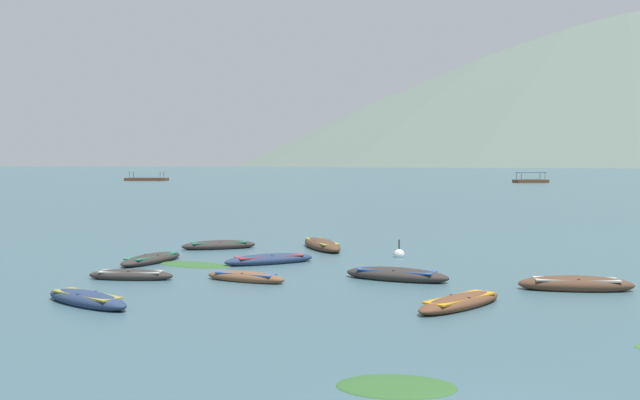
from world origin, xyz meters
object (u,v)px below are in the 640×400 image
Objects in this scene: rowboat_0 at (219,245)px; rowboat_4 at (87,299)px; rowboat_7 at (151,259)px; mooring_buoy at (399,255)px; rowboat_5 at (269,260)px; rowboat_9 at (246,277)px; rowboat_8 at (576,284)px; ferry_2 at (147,179)px; rowboat_3 at (397,275)px; rowboat_6 at (131,275)px; rowboat_2 at (322,245)px; ferry_1 at (531,181)px; rowboat_1 at (460,302)px.

rowboat_4 is (-2.13, -14.15, -0.00)m from rowboat_0.
rowboat_7 is 4.15× the size of mooring_buoy.
rowboat_5 is 1.04× the size of rowboat_7.
rowboat_5 is at bearing 82.76° from rowboat_9.
rowboat_4 is at bearing -119.66° from rowboat_5.
rowboat_5 is 12.65m from rowboat_8.
ferry_2 reaches higher than rowboat_8.
rowboat_3 is at bearing -97.74° from mooring_buoy.
rowboat_0 is 146.69m from ferry_2.
rowboat_0 is at bearing 159.68° from mooring_buoy.
rowboat_0 is at bearing 81.45° from rowboat_4.
rowboat_6 is 4.41m from rowboat_7.
rowboat_7 is (-7.49, -4.90, -0.04)m from rowboat_2.
rowboat_3 reaches higher than rowboat_5.
rowboat_5 is at bearing -3.22° from rowboat_7.
rowboat_5 is 0.39× the size of ferry_2.
rowboat_3 is at bearing 2.65° from rowboat_9.
rowboat_8 is (13.77, -11.80, 0.02)m from rowboat_0.
rowboat_3 is 1.26× the size of rowboat_9.
rowboat_3 is 0.51× the size of ferry_1.
ferry_1 is at bearing 70.82° from rowboat_3.
rowboat_6 is at bearing -112.97° from ferry_1.
mooring_buoy is at bearing 120.32° from rowboat_8.
rowboat_8 is (5.88, -2.14, 0.01)m from rowboat_3.
rowboat_2 is at bearing 73.41° from rowboat_9.
mooring_buoy is at bearing 19.54° from rowboat_5.
rowboat_1 is at bearing -108.03° from ferry_1.
rowboat_7 is at bearing -76.58° from ferry_2.
rowboat_3 is 11.15m from rowboat_7.
rowboat_8 is 11.60m from rowboat_9.
rowboat_3 reaches higher than rowboat_6.
rowboat_8 reaches higher than rowboat_7.
ferry_1 is at bearing 71.97° from rowboat_1.
mooring_buoy reaches higher than rowboat_2.
ferry_2 is at bearing 108.39° from rowboat_8.
rowboat_0 is 0.99× the size of rowboat_8.
rowboat_2 is at bearing 126.19° from rowboat_8.
rowboat_8 reaches higher than rowboat_5.
ferry_1 is at bearing 67.03° from rowboat_6.
rowboat_1 is 0.89× the size of rowboat_8.
ferry_2 reaches higher than rowboat_2.
rowboat_2 reaches higher than rowboat_7.
rowboat_9 is at bearing -111.28° from ferry_1.
rowboat_2 is 1.19× the size of rowboat_8.
rowboat_6 is (-2.00, -9.44, -0.02)m from rowboat_0.
rowboat_4 is 3.73× the size of mooring_buoy.
rowboat_9 is 3.39× the size of mooring_buoy.
ferry_1 is (51.30, 131.68, 0.30)m from rowboat_9.
rowboat_1 is 8.35m from rowboat_9.
rowboat_1 is 0.33× the size of ferry_2.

